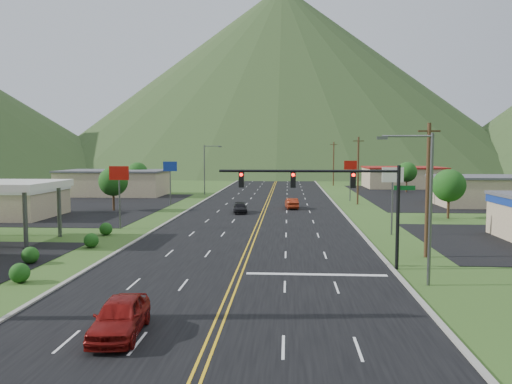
# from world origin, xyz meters

# --- Properties ---
(ground) EXTENTS (500.00, 500.00, 0.00)m
(ground) POSITION_xyz_m (0.00, 0.00, 0.00)
(ground) COLOR #2B4619
(ground) RESTS_ON ground
(road) EXTENTS (20.00, 460.00, 0.04)m
(road) POSITION_xyz_m (0.00, 0.00, 0.00)
(road) COLOR black
(road) RESTS_ON ground
(curb_east) EXTENTS (0.30, 460.00, 0.14)m
(curb_east) POSITION_xyz_m (10.15, 0.00, 0.00)
(curb_east) COLOR gray
(curb_east) RESTS_ON ground
(traffic_signal) EXTENTS (13.10, 0.43, 7.00)m
(traffic_signal) POSITION_xyz_m (6.48, 14.00, 5.33)
(traffic_signal) COLOR black
(traffic_signal) RESTS_ON ground
(streetlight_east) EXTENTS (3.28, 0.25, 9.00)m
(streetlight_east) POSITION_xyz_m (11.18, 10.00, 5.18)
(streetlight_east) COLOR #59595E
(streetlight_east) RESTS_ON ground
(streetlight_west) EXTENTS (3.28, 0.25, 9.00)m
(streetlight_west) POSITION_xyz_m (-11.68, 70.00, 5.18)
(streetlight_west) COLOR #59595E
(streetlight_west) RESTS_ON ground
(building_west_far) EXTENTS (18.40, 11.40, 4.50)m
(building_west_far) POSITION_xyz_m (-28.00, 68.00, 2.26)
(building_west_far) COLOR #C9B78B
(building_west_far) RESTS_ON ground
(building_east_mid) EXTENTS (14.40, 11.40, 4.30)m
(building_east_mid) POSITION_xyz_m (32.00, 55.00, 2.16)
(building_east_mid) COLOR #C9B78B
(building_east_mid) RESTS_ON ground
(building_east_far) EXTENTS (16.40, 12.40, 4.50)m
(building_east_far) POSITION_xyz_m (28.00, 90.00, 2.26)
(building_east_far) COLOR #C9B78B
(building_east_far) RESTS_ON ground
(pole_sign_west_a) EXTENTS (2.00, 0.18, 6.40)m
(pole_sign_west_a) POSITION_xyz_m (-14.00, 30.00, 5.05)
(pole_sign_west_a) COLOR #59595E
(pole_sign_west_a) RESTS_ON ground
(pole_sign_west_b) EXTENTS (2.00, 0.18, 6.40)m
(pole_sign_west_b) POSITION_xyz_m (-14.00, 52.00, 5.05)
(pole_sign_west_b) COLOR #59595E
(pole_sign_west_b) RESTS_ON ground
(pole_sign_east_a) EXTENTS (2.00, 0.18, 6.40)m
(pole_sign_east_a) POSITION_xyz_m (13.00, 28.00, 5.05)
(pole_sign_east_a) COLOR #59595E
(pole_sign_east_a) RESTS_ON ground
(pole_sign_east_b) EXTENTS (2.00, 0.18, 6.40)m
(pole_sign_east_b) POSITION_xyz_m (13.00, 60.00, 5.05)
(pole_sign_east_b) COLOR #59595E
(pole_sign_east_b) RESTS_ON ground
(tree_west_a) EXTENTS (3.84, 3.84, 5.82)m
(tree_west_a) POSITION_xyz_m (-20.00, 45.00, 3.89)
(tree_west_a) COLOR #382314
(tree_west_a) RESTS_ON ground
(tree_west_b) EXTENTS (3.84, 3.84, 5.82)m
(tree_west_b) POSITION_xyz_m (-25.00, 72.00, 3.89)
(tree_west_b) COLOR #382314
(tree_west_b) RESTS_ON ground
(tree_east_a) EXTENTS (3.84, 3.84, 5.82)m
(tree_east_a) POSITION_xyz_m (22.00, 40.00, 3.89)
(tree_east_a) COLOR #382314
(tree_east_a) RESTS_ON ground
(tree_east_b) EXTENTS (3.84, 3.84, 5.82)m
(tree_east_b) POSITION_xyz_m (26.00, 78.00, 3.89)
(tree_east_b) COLOR #382314
(tree_east_b) RESTS_ON ground
(utility_pole_a) EXTENTS (1.60, 0.28, 10.00)m
(utility_pole_a) POSITION_xyz_m (13.50, 18.00, 5.13)
(utility_pole_a) COLOR #382314
(utility_pole_a) RESTS_ON ground
(utility_pole_b) EXTENTS (1.60, 0.28, 10.00)m
(utility_pole_b) POSITION_xyz_m (13.50, 55.00, 5.13)
(utility_pole_b) COLOR #382314
(utility_pole_b) RESTS_ON ground
(utility_pole_c) EXTENTS (1.60, 0.28, 10.00)m
(utility_pole_c) POSITION_xyz_m (13.50, 95.00, 5.13)
(utility_pole_c) COLOR #382314
(utility_pole_c) RESTS_ON ground
(utility_pole_d) EXTENTS (1.60, 0.28, 10.00)m
(utility_pole_d) POSITION_xyz_m (13.50, 135.00, 5.13)
(utility_pole_d) COLOR #382314
(utility_pole_d) RESTS_ON ground
(mountain_n) EXTENTS (220.00, 220.00, 85.00)m
(mountain_n) POSITION_xyz_m (0.00, 220.00, 42.50)
(mountain_n) COLOR #263B1B
(mountain_n) RESTS_ON ground
(car_red_near) EXTENTS (2.30, 4.97, 1.65)m
(car_red_near) POSITION_xyz_m (-4.01, 0.85, 0.82)
(car_red_near) COLOR maroon
(car_red_near) RESTS_ON ground
(car_dark_mid) EXTENTS (2.21, 4.42, 1.23)m
(car_dark_mid) POSITION_xyz_m (-2.94, 43.39, 0.62)
(car_dark_mid) COLOR black
(car_dark_mid) RESTS_ON ground
(car_red_far) EXTENTS (1.94, 4.49, 1.44)m
(car_red_far) POSITION_xyz_m (3.68, 48.72, 0.72)
(car_red_far) COLOR maroon
(car_red_far) RESTS_ON ground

